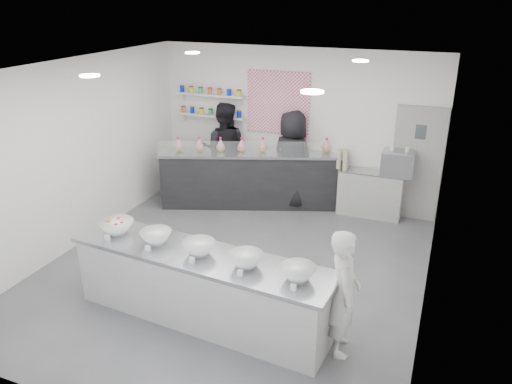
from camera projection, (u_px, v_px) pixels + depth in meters
The scene contains 26 objects.
floor at pixel (233, 270), 7.56m from camera, with size 6.00×6.00×0.00m, color #515156.
ceiling at pixel (229, 69), 6.43m from camera, with size 6.00×6.00×0.00m, color white.
back_wall at pixel (295, 127), 9.58m from camera, with size 5.50×5.50×0.00m, color white.
left_wall at pixel (74, 156), 7.94m from camera, with size 6.00×6.00×0.00m, color white.
right_wall at pixel (437, 207), 6.05m from camera, with size 6.00×6.00×0.00m, color white.
back_door at pixel (417, 164), 8.93m from camera, with size 0.88×0.04×2.10m, color gray.
pattern_panel at pixel (278, 103), 9.51m from camera, with size 1.25×0.03×1.20m, color #D8315F.
jar_shelf_lower at pixel (211, 115), 10.06m from camera, with size 1.45×0.22×0.04m, color silver.
jar_shelf_upper at pixel (211, 95), 9.90m from camera, with size 1.45×0.22×0.04m, color silver.
preserve_jars at pixel (210, 102), 9.93m from camera, with size 1.45×0.10×0.56m, color #D1622C, non-canonical shape.
downlight_0 at pixel (90, 76), 6.06m from camera, with size 0.24×0.24×0.02m, color white.
downlight_1 at pixel (312, 92), 5.10m from camera, with size 0.24×0.24×0.02m, color white.
downlight_2 at pixel (192, 53), 8.30m from camera, with size 0.24×0.24×0.02m, color white.
downlight_3 at pixel (360, 61), 7.34m from camera, with size 0.24×0.24×0.02m, color white.
prep_counter at pixel (201, 287), 6.29m from camera, with size 3.46×0.79×0.94m, color #9A9A96.
back_bar at pixel (252, 179), 9.68m from camera, with size 3.52×0.64×1.09m, color black.
sneeze_guard at pixel (252, 149), 9.14m from camera, with size 3.47×0.01×0.30m, color white.
espresso_ledge at pixel (370, 194), 9.26m from camera, with size 1.18×0.37×0.87m, color #9A9A96.
espresso_machine at pixel (398, 163), 8.86m from camera, with size 0.56×0.39×0.43m, color #93969E.
cup_stacks at pixel (343, 159), 9.22m from camera, with size 0.24×0.24×0.34m, color gray, non-canonical shape.
prep_bowls at pixel (199, 248), 6.08m from camera, with size 3.01×0.51×0.16m, color white, non-canonical shape.
label_cards at pixel (181, 273), 5.63m from camera, with size 2.66×0.04×0.07m, color white, non-canonical shape.
cookie_bags at pixel (252, 145), 9.42m from camera, with size 2.96×0.16×0.28m, color pink, non-canonical shape.
woman_prep at pixel (343, 293), 5.62m from camera, with size 0.56×0.37×1.55m, color silver.
staff_left at pixel (224, 150), 9.98m from camera, with size 0.94×0.73×1.94m, color black.
staff_right at pixel (292, 160), 9.50m from camera, with size 0.93×0.60×1.89m, color black.
Camera 1 is at (2.76, -5.96, 3.94)m, focal length 35.00 mm.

